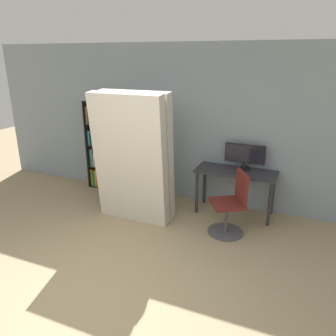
{
  "coord_description": "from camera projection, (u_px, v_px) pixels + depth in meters",
  "views": [
    {
      "loc": [
        1.86,
        -2.15,
        2.49
      ],
      "look_at": [
        0.24,
        1.69,
        1.05
      ],
      "focal_mm": 35.0,
      "sensor_mm": 36.0,
      "label": 1
    }
  ],
  "objects": [
    {
      "name": "wall_back",
      "position": [
        187.0,
        125.0,
        5.64
      ],
      "size": [
        8.0,
        0.06,
        2.7
      ],
      "color": "gray",
      "rests_on": "ground"
    },
    {
      "name": "mattress_far",
      "position": [
        138.0,
        156.0,
        5.1
      ],
      "size": [
        1.15,
        0.34,
        2.01
      ],
      "color": "beige",
      "rests_on": "ground"
    },
    {
      "name": "monitor",
      "position": [
        245.0,
        156.0,
        5.22
      ],
      "size": [
        0.64,
        0.25,
        0.42
      ],
      "color": "black",
      "rests_on": "desk"
    },
    {
      "name": "mattress_near",
      "position": [
        130.0,
        160.0,
        4.88
      ],
      "size": [
        1.15,
        0.38,
        2.01
      ],
      "color": "beige",
      "rests_on": "ground"
    },
    {
      "name": "ground_plane",
      "position": [
        83.0,
        311.0,
        3.37
      ],
      "size": [
        16.0,
        16.0,
        0.0
      ],
      "primitive_type": "plane",
      "color": "#9E8966"
    },
    {
      "name": "office_chair",
      "position": [
        230.0,
        209.0,
        4.73
      ],
      "size": [
        0.6,
        0.6,
        0.95
      ],
      "color": "#4C4C51",
      "rests_on": "ground"
    },
    {
      "name": "bookshelf",
      "position": [
        105.0,
        148.0,
        6.28
      ],
      "size": [
        0.89,
        0.28,
        1.7
      ],
      "color": "black",
      "rests_on": "ground"
    },
    {
      "name": "desk",
      "position": [
        236.0,
        177.0,
        5.25
      ],
      "size": [
        1.28,
        0.55,
        0.74
      ],
      "color": "#2D2D33",
      "rests_on": "ground"
    }
  ]
}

